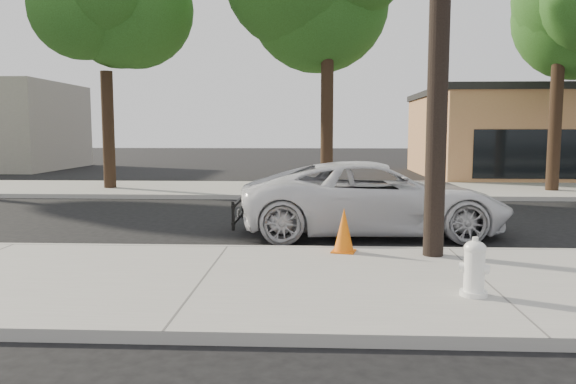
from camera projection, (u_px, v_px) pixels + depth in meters
The scene contains 9 objects.
ground at pixel (242, 233), 12.38m from camera, with size 120.00×120.00×0.00m, color black.
near_sidewalk at pixel (204, 282), 8.10m from camera, with size 90.00×4.40×0.15m, color gray.
far_sidewalk at pixel (272, 189), 20.81m from camera, with size 90.00×5.00×0.15m, color gray.
curb_near at pixel (228, 250), 10.28m from camera, with size 90.00×0.12×0.16m, color #9E9B93.
tree_b at pixel (108, 21), 19.99m from camera, with size 4.34×4.20×8.45m.
tree_d at pixel (569, 9), 19.08m from camera, with size 4.50×4.35×8.75m.
police_cruiser at pixel (374, 198), 12.16m from camera, with size 2.64×5.72×1.59m, color silver.
fire_hydrant at pixel (474, 269), 7.15m from camera, with size 0.39×0.35×0.71m.
traffic_cone at pixel (344, 231), 9.74m from camera, with size 0.47×0.47×0.77m.
Camera 1 is at (1.60, -12.14, 2.25)m, focal length 35.00 mm.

